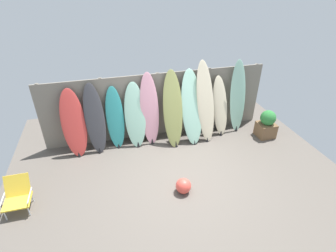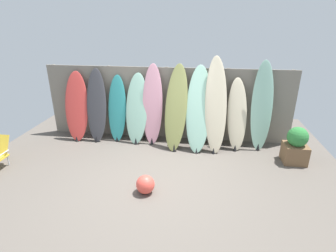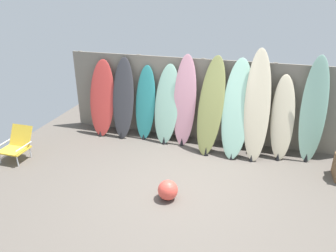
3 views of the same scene
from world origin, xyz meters
name	(u,v)px [view 3 (image 3 of 3)]	position (x,y,z in m)	size (l,w,h in m)	color
ground	(177,185)	(0.00, 0.00, 0.00)	(7.68, 7.68, 0.00)	#5B544C
fence_back	(201,100)	(0.00, 2.01, 0.90)	(6.08, 0.11, 1.80)	gray
surfboard_red_0	(102,99)	(-2.20, 1.65, 0.84)	(0.63, 0.59, 1.70)	#D13D38
surfboard_charcoal_1	(123,99)	(-1.69, 1.67, 0.87)	(0.53, 0.57, 1.77)	#38383D
surfboard_teal_2	(145,103)	(-1.20, 1.74, 0.80)	(0.45, 0.44, 1.62)	teal
surfboard_seafoam_3	(167,105)	(-0.69, 1.68, 0.83)	(0.57, 0.56, 1.68)	#9ED6BC
surfboard_pink_4	(185,102)	(-0.30, 1.69, 0.94)	(0.49, 0.46, 1.91)	pink
surfboard_olive_5	(211,106)	(0.28, 1.54, 0.95)	(0.59, 0.84, 1.93)	olive
surfboard_seafoam_6	(237,109)	(0.80, 1.52, 0.95)	(0.57, 0.81, 1.91)	#9ED6BC
surfboard_cream_7	(257,106)	(1.18, 1.53, 1.05)	(0.57, 0.80, 2.12)	beige
surfboard_cream_8	(283,118)	(1.68, 1.65, 0.81)	(0.52, 0.62, 1.64)	beige
surfboard_seafoam_9	(314,111)	(2.22, 1.69, 1.00)	(0.48, 0.43, 2.04)	#9ED6BC
beach_chair	(17,143)	(-3.29, 0.05, 0.32)	(0.50, 0.58, 0.63)	silver
beach_ball	(168,190)	(-0.04, -0.42, 0.16)	(0.33, 0.33, 0.33)	#E54C3F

